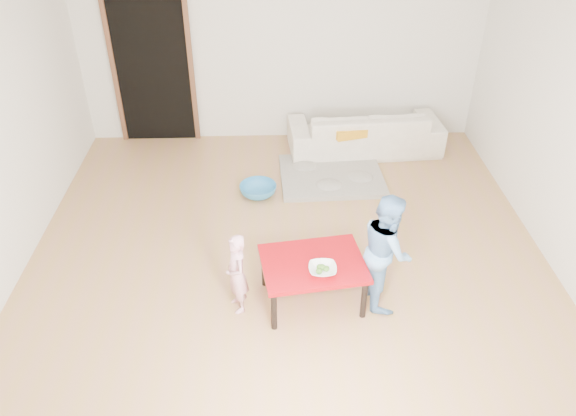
{
  "coord_description": "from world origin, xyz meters",
  "views": [
    {
      "loc": [
        -0.13,
        -4.32,
        3.48
      ],
      "look_at": [
        0.0,
        -0.2,
        0.65
      ],
      "focal_mm": 35.0,
      "sensor_mm": 36.0,
      "label": 1
    }
  ],
  "objects_px": {
    "bowl": "(323,269)",
    "child_blue": "(387,250)",
    "red_table": "(312,281)",
    "sofa": "(365,130)",
    "child_pink": "(237,274)",
    "basin": "(258,190)"
  },
  "relations": [
    {
      "from": "bowl",
      "to": "child_pink",
      "type": "height_order",
      "value": "child_pink"
    },
    {
      "from": "basin",
      "to": "child_pink",
      "type": "bearing_deg",
      "value": -94.76
    },
    {
      "from": "red_table",
      "to": "bowl",
      "type": "distance_m",
      "value": 0.29
    },
    {
      "from": "bowl",
      "to": "child_pink",
      "type": "relative_size",
      "value": 0.3
    },
    {
      "from": "sofa",
      "to": "child_blue",
      "type": "distance_m",
      "value": 2.75
    },
    {
      "from": "child_pink",
      "to": "child_blue",
      "type": "xyz_separation_m",
      "value": [
        1.26,
        0.09,
        0.15
      ]
    },
    {
      "from": "sofa",
      "to": "child_pink",
      "type": "relative_size",
      "value": 2.51
    },
    {
      "from": "sofa",
      "to": "bowl",
      "type": "xyz_separation_m",
      "value": [
        -0.78,
        -2.87,
        0.18
      ]
    },
    {
      "from": "bowl",
      "to": "child_pink",
      "type": "xyz_separation_m",
      "value": [
        -0.71,
        0.06,
        -0.08
      ]
    },
    {
      "from": "sofa",
      "to": "child_blue",
      "type": "bearing_deg",
      "value": 81.09
    },
    {
      "from": "red_table",
      "to": "bowl",
      "type": "xyz_separation_m",
      "value": [
        0.07,
        -0.13,
        0.24
      ]
    },
    {
      "from": "sofa",
      "to": "child_pink",
      "type": "bearing_deg",
      "value": 58.01
    },
    {
      "from": "bowl",
      "to": "child_blue",
      "type": "bearing_deg",
      "value": 15.11
    },
    {
      "from": "red_table",
      "to": "bowl",
      "type": "height_order",
      "value": "bowl"
    },
    {
      "from": "sofa",
      "to": "basin",
      "type": "bearing_deg",
      "value": 33.4
    },
    {
      "from": "sofa",
      "to": "basin",
      "type": "relative_size",
      "value": 4.56
    },
    {
      "from": "basin",
      "to": "red_table",
      "type": "bearing_deg",
      "value": -73.92
    },
    {
      "from": "red_table",
      "to": "child_blue",
      "type": "distance_m",
      "value": 0.69
    },
    {
      "from": "child_pink",
      "to": "red_table",
      "type": "bearing_deg",
      "value": 75.71
    },
    {
      "from": "red_table",
      "to": "basin",
      "type": "relative_size",
      "value": 2.07
    },
    {
      "from": "bowl",
      "to": "child_blue",
      "type": "xyz_separation_m",
      "value": [
        0.55,
        0.15,
        0.07
      ]
    },
    {
      "from": "bowl",
      "to": "basin",
      "type": "bearing_deg",
      "value": 106.95
    }
  ]
}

